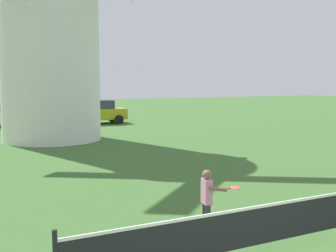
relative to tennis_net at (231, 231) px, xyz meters
The scene contains 4 objects.
tennis_net is the anchor object (origin of this frame).
player_far 1.85m from the tennis_net, 68.22° to the left, with size 0.68×0.56×1.16m.
parked_car_cream 22.87m from the tennis_net, 91.13° to the left, with size 4.26×2.10×1.56m.
parked_car_mustard 22.23m from the tennis_net, 78.52° to the left, with size 3.90×2.04×1.56m.
Camera 1 is at (-3.43, -2.60, 2.77)m, focal length 43.88 mm.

